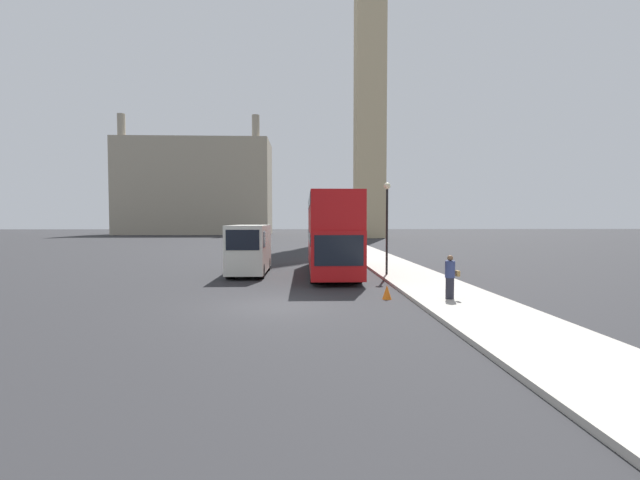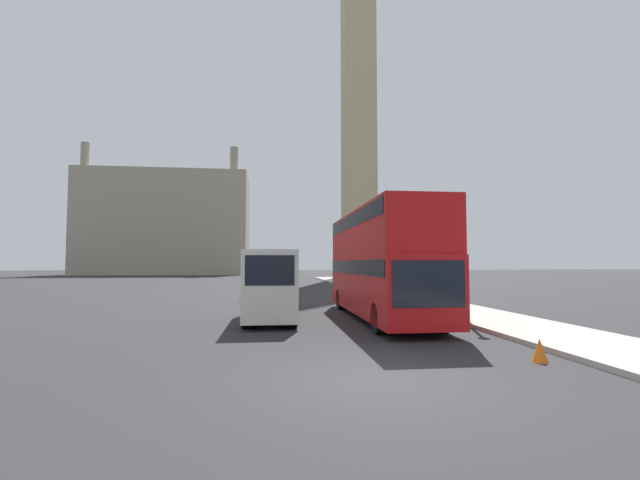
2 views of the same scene
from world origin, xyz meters
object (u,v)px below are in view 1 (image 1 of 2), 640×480
at_px(red_double_decker_bus, 331,231).
at_px(street_lamp, 387,213).
at_px(clock_tower, 370,20).
at_px(white_van, 250,248).
at_px(pedestrian, 450,277).

height_order(red_double_decker_bus, street_lamp, street_lamp).
bearing_deg(clock_tower, white_van, -105.56).
distance_m(clock_tower, street_lamp, 65.64).
distance_m(red_double_decker_bus, street_lamp, 3.43).
relative_size(red_double_decker_bus, pedestrian, 6.78).
bearing_deg(white_van, pedestrian, -45.83).
height_order(pedestrian, street_lamp, street_lamp).
xyz_separation_m(red_double_decker_bus, street_lamp, (2.88, -1.57, 0.98)).
height_order(white_van, street_lamp, street_lamp).
bearing_deg(clock_tower, street_lamp, -97.68).
xyz_separation_m(red_double_decker_bus, pedestrian, (3.80, -8.88, -1.51)).
distance_m(clock_tower, red_double_decker_bus, 65.27).
bearing_deg(clock_tower, pedestrian, -95.95).
relative_size(clock_tower, pedestrian, 47.34).
relative_size(clock_tower, street_lamp, 15.48).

